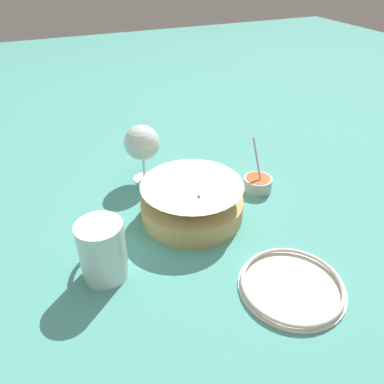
# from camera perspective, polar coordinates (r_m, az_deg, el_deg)

# --- Properties ---
(ground_plane) EXTENTS (4.00, 4.00, 0.00)m
(ground_plane) POSITION_cam_1_polar(r_m,az_deg,el_deg) (0.87, -2.60, -2.76)
(ground_plane) COLOR teal
(food_basket) EXTENTS (0.23, 0.23, 0.09)m
(food_basket) POSITION_cam_1_polar(r_m,az_deg,el_deg) (0.83, -0.06, -1.55)
(food_basket) COLOR tan
(food_basket) RESTS_ON ground_plane
(sauce_cup) EXTENTS (0.08, 0.07, 0.13)m
(sauce_cup) POSITION_cam_1_polar(r_m,az_deg,el_deg) (0.94, 10.08, 1.27)
(sauce_cup) COLOR #B7B7BC
(sauce_cup) RESTS_ON ground_plane
(wine_glass) EXTENTS (0.09, 0.09, 0.15)m
(wine_glass) POSITION_cam_1_polar(r_m,az_deg,el_deg) (0.94, -7.63, 7.24)
(wine_glass) COLOR silver
(wine_glass) RESTS_ON ground_plane
(beer_mug) EXTENTS (0.13, 0.08, 0.12)m
(beer_mug) POSITION_cam_1_polar(r_m,az_deg,el_deg) (0.70, -13.46, -8.84)
(beer_mug) COLOR silver
(beer_mug) RESTS_ON ground_plane
(side_plate) EXTENTS (0.19, 0.19, 0.01)m
(side_plate) POSITION_cam_1_polar(r_m,az_deg,el_deg) (0.71, 14.95, -13.58)
(side_plate) COLOR silver
(side_plate) RESTS_ON ground_plane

